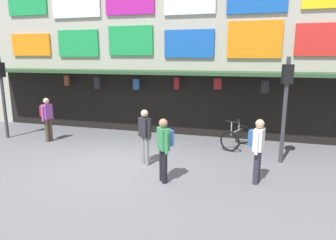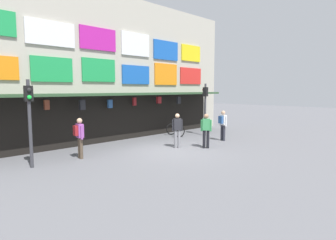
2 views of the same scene
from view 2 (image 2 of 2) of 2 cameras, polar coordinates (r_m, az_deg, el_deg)
ground_plane at (r=13.49m, az=0.40°, el=-6.09°), size 80.00×80.00×0.00m
shopfront at (r=16.73m, az=-11.04°, el=9.81°), size 18.00×2.60×8.00m
traffic_light_near at (r=11.40m, az=-25.82°, el=1.93°), size 0.31×0.34×3.20m
traffic_light_far at (r=17.77m, az=7.38°, el=3.76°), size 0.32×0.35×3.20m
bicycle_parked at (r=17.60m, az=1.47°, el=-1.92°), size 1.08×1.34×1.05m
pedestrian_in_blue at (r=14.00m, az=1.86°, el=-1.71°), size 0.45×0.38×1.68m
pedestrian_in_green at (r=14.02m, az=7.57°, el=-1.60°), size 0.47×0.48×1.68m
pedestrian_in_black at (r=12.33m, az=-17.17°, el=-2.87°), size 0.39×0.52×1.68m
pedestrian_in_white at (r=16.20m, az=10.81°, el=-0.62°), size 0.42×0.52×1.68m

